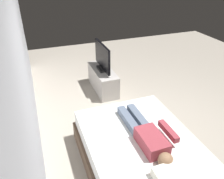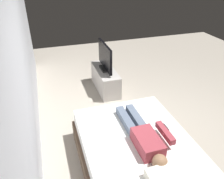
{
  "view_description": "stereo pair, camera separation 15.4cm",
  "coord_description": "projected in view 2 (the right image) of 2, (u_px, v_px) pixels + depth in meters",
  "views": [
    {
      "loc": [
        -2.66,
        1.56,
        2.63
      ],
      "look_at": [
        0.49,
        0.4,
        0.69
      ],
      "focal_mm": 36.29,
      "sensor_mm": 36.0,
      "label": 1
    },
    {
      "loc": [
        -2.71,
        1.42,
        2.63
      ],
      "look_at": [
        0.49,
        0.4,
        0.69
      ],
      "focal_mm": 36.29,
      "sensor_mm": 36.0,
      "label": 2
    }
  ],
  "objects": [
    {
      "name": "back_wall",
      "position": [
        21.0,
        63.0,
        3.1
      ],
      "size": [
        6.4,
        0.1,
        2.8
      ],
      "primitive_type": "cube",
      "color": "silver",
      "rests_on": "ground"
    },
    {
      "name": "tv_stand",
      "position": [
        105.0,
        79.0,
        5.15
      ],
      "size": [
        1.1,
        0.4,
        0.5
      ],
      "primitive_type": "cube",
      "color": "#B7B2AD",
      "rests_on": "ground"
    },
    {
      "name": "ground_plane",
      "position": [
        143.0,
        134.0,
        3.92
      ],
      "size": [
        10.0,
        10.0,
        0.0
      ],
      "primitive_type": "plane",
      "color": "#ADA393"
    },
    {
      "name": "tv",
      "position": [
        105.0,
        57.0,
        4.88
      ],
      "size": [
        0.88,
        0.2,
        0.59
      ],
      "color": "black",
      "rests_on": "tv_stand"
    },
    {
      "name": "remote",
      "position": [
        165.0,
        127.0,
        3.23
      ],
      "size": [
        0.15,
        0.04,
        0.02
      ],
      "primitive_type": "cube",
      "color": "black",
      "rests_on": "bed"
    },
    {
      "name": "bed",
      "position": [
        139.0,
        158.0,
        3.1
      ],
      "size": [
        2.08,
        1.5,
        0.54
      ],
      "color": "brown",
      "rests_on": "ground"
    },
    {
      "name": "person",
      "position": [
        144.0,
        136.0,
        2.96
      ],
      "size": [
        1.26,
        0.46,
        0.18
      ],
      "color": "#993842",
      "rests_on": "bed"
    }
  ]
}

